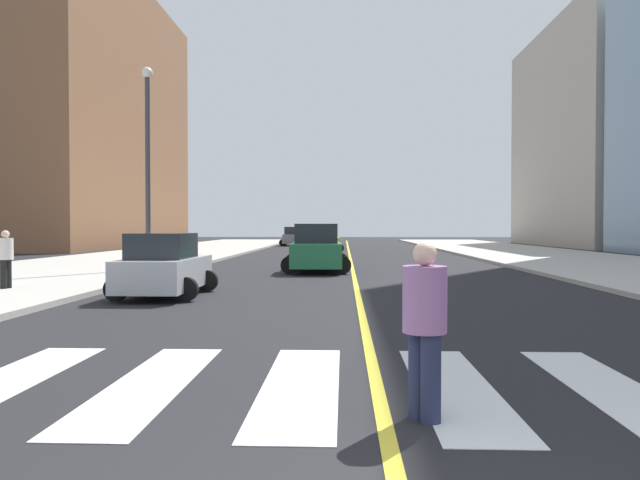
# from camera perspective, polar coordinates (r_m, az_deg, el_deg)

# --- Properties ---
(sidewalk_kerb_west) EXTENTS (10.00, 120.00, 0.15)m
(sidewalk_kerb_west) POSITION_cam_1_polar(r_m,az_deg,el_deg) (25.99, -24.80, -2.86)
(sidewalk_kerb_west) COLOR #B2ADA3
(sidewalk_kerb_west) RESTS_ON ground
(crosswalk_paint) EXTENTS (13.50, 4.00, 0.01)m
(crosswalk_paint) POSITION_cam_1_polar(r_m,az_deg,el_deg) (7.33, 5.40, -13.59)
(crosswalk_paint) COLOR silver
(crosswalk_paint) RESTS_ON ground
(lane_divider_paint) EXTENTS (0.16, 80.00, 0.01)m
(lane_divider_paint) POSITION_cam_1_polar(r_m,az_deg,el_deg) (43.12, 2.78, -1.25)
(lane_divider_paint) COLOR yellow
(lane_divider_paint) RESTS_ON ground
(parking_garage_concrete) EXTENTS (18.00, 24.00, 21.68)m
(parking_garage_concrete) POSITION_cam_1_polar(r_m,az_deg,el_deg) (67.82, 27.87, 8.69)
(parking_garage_concrete) COLOR #B2ADA3
(parking_garage_concrete) RESTS_ON ground
(low_rise_brick_west) EXTENTS (16.00, 32.00, 25.07)m
(low_rise_brick_west) POSITION_cam_1_polar(r_m,az_deg,el_deg) (64.41, -23.16, 10.66)
(low_rise_brick_west) COLOR brown
(low_rise_brick_west) RESTS_ON ground
(car_green_nearest) EXTENTS (2.91, 4.57, 2.01)m
(car_green_nearest) POSITION_cam_1_polar(r_m,az_deg,el_deg) (25.20, -0.35, -0.90)
(car_green_nearest) COLOR #236B42
(car_green_nearest) RESTS_ON ground
(car_gray_second) EXTENTS (2.68, 4.26, 1.89)m
(car_gray_second) POSITION_cam_1_polar(r_m,az_deg,el_deg) (60.38, -2.54, 0.30)
(car_gray_second) COLOR slate
(car_gray_second) RESTS_ON ground
(car_silver_third) EXTENTS (2.39, 3.84, 1.72)m
(car_silver_third) POSITION_cam_1_polar(r_m,az_deg,el_deg) (16.83, -14.54, -2.48)
(car_silver_third) COLOR #B7B7BC
(car_silver_third) RESTS_ON ground
(car_yellow_fourth) EXTENTS (2.56, 4.03, 1.78)m
(car_yellow_fourth) POSITION_cam_1_polar(r_m,az_deg,el_deg) (45.90, 0.70, -0.07)
(car_yellow_fourth) COLOR gold
(car_yellow_fourth) RESTS_ON ground
(pedestrian_crossing) EXTENTS (0.43, 0.43, 1.74)m
(pedestrian_crossing) POSITION_cam_1_polar(r_m,az_deg,el_deg) (5.96, 9.88, -7.69)
(pedestrian_crossing) COLOR #232847
(pedestrian_crossing) RESTS_ON ground
(pedestrian_walking_west) EXTENTS (0.41, 0.41, 1.64)m
(pedestrian_walking_west) POSITION_cam_1_polar(r_m,az_deg,el_deg) (19.12, -27.63, -1.39)
(pedestrian_walking_west) COLOR black
(pedestrian_walking_west) RESTS_ON sidewalk_kerb_west
(street_lamp) EXTENTS (0.44, 0.44, 8.18)m
(street_lamp) POSITION_cam_1_polar(r_m,az_deg,el_deg) (25.53, -16.01, 8.03)
(street_lamp) COLOR #38383D
(street_lamp) RESTS_ON sidewalk_kerb_west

